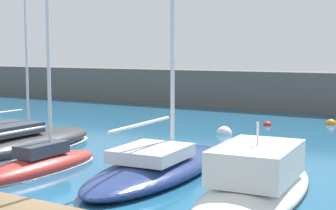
% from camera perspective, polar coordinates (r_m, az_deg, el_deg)
% --- Properties ---
extents(ground_plane, '(120.00, 120.00, 0.00)m').
position_cam_1_polar(ground_plane, '(15.42, -12.09, -11.45)').
color(ground_plane, '#1E567A').
extents(breakwater_seawall, '(108.00, 3.11, 3.08)m').
position_cam_1_polar(breakwater_seawall, '(40.38, 16.48, 1.38)').
color(breakwater_seawall, '#5B5651').
rests_on(breakwater_seawall, ground_plane).
extents(sailboat_charcoal_nearest, '(3.45, 10.32, 16.20)m').
position_cam_1_polar(sailboat_charcoal_nearest, '(24.47, -17.41, -4.22)').
color(sailboat_charcoal_nearest, '#2D2D33').
rests_on(sailboat_charcoal_nearest, ground_plane).
extents(sailboat_red_second, '(1.77, 6.42, 14.07)m').
position_cam_1_polar(sailboat_red_second, '(20.19, -14.36, -6.19)').
color(sailboat_red_second, '#B72D28').
rests_on(sailboat_red_second, ground_plane).
extents(sailboat_navy_third, '(3.78, 9.38, 14.76)m').
position_cam_1_polar(sailboat_navy_third, '(19.01, -1.08, -6.71)').
color(sailboat_navy_third, navy).
rests_on(sailboat_navy_third, ground_plane).
extents(motorboat_white_fourth, '(3.58, 9.01, 2.73)m').
position_cam_1_polar(motorboat_white_fourth, '(16.48, 9.95, -8.79)').
color(motorboat_white_fourth, white).
rests_on(motorboat_white_fourth, ground_plane).
extents(mooring_buoy_orange, '(0.69, 0.69, 0.69)m').
position_cam_1_polar(mooring_buoy_orange, '(33.91, 17.85, -2.10)').
color(mooring_buoy_orange, orange).
rests_on(mooring_buoy_orange, ground_plane).
extents(mooring_buoy_white, '(0.89, 0.89, 0.89)m').
position_cam_1_polar(mooring_buoy_white, '(28.72, 6.34, -3.26)').
color(mooring_buoy_white, white).
rests_on(mooring_buoy_white, ground_plane).
extents(mooring_buoy_red, '(0.55, 0.55, 0.55)m').
position_cam_1_polar(mooring_buoy_red, '(32.40, 11.11, -2.29)').
color(mooring_buoy_red, red).
rests_on(mooring_buoy_red, ground_plane).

